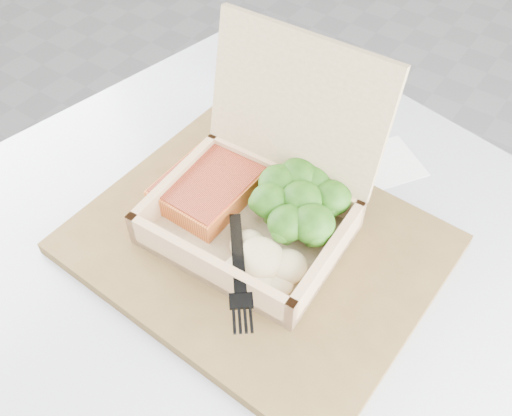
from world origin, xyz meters
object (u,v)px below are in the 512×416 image
Objects in this scene: paper_cup at (258,64)px; takeout_container at (264,187)px; serving_tray at (257,244)px.

takeout_container is at bearing -53.25° from paper_cup.
takeout_container is 2.71× the size of paper_cup.
serving_tray is at bearing -69.82° from takeout_container.
takeout_container is (-0.01, 0.03, 0.06)m from serving_tray.
paper_cup is (-0.16, 0.21, -0.02)m from takeout_container.
paper_cup is (-0.17, 0.24, 0.03)m from serving_tray.
serving_tray is 0.07m from takeout_container.
paper_cup is at bearing 125.04° from serving_tray.
serving_tray is at bearing -54.96° from paper_cup.
serving_tray is 0.30m from paper_cup.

